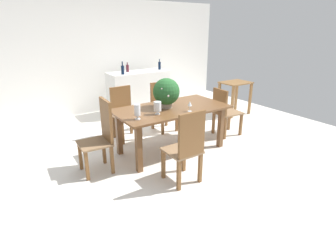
% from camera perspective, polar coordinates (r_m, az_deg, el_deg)
% --- Properties ---
extents(ground_plane, '(7.04, 7.04, 0.00)m').
position_cam_1_polar(ground_plane, '(4.79, -1.04, -5.23)').
color(ground_plane, silver).
extents(back_wall, '(6.40, 0.10, 2.60)m').
position_cam_1_polar(back_wall, '(6.74, -13.30, 12.91)').
color(back_wall, white).
rests_on(back_wall, ground).
extents(dining_table, '(1.83, 0.95, 0.75)m').
position_cam_1_polar(dining_table, '(4.35, 0.73, 1.30)').
color(dining_table, brown).
rests_on(dining_table, ground).
extents(chair_head_end, '(0.44, 0.44, 1.05)m').
position_cam_1_polar(chair_head_end, '(3.88, -14.03, -2.81)').
color(chair_head_end, brown).
rests_on(chair_head_end, ground).
extents(chair_far_left, '(0.46, 0.46, 0.96)m').
position_cam_1_polar(chair_far_left, '(5.00, -9.42, 2.04)').
color(chair_far_left, brown).
rests_on(chair_far_left, ground).
extents(chair_near_left, '(0.43, 0.44, 1.02)m').
position_cam_1_polar(chair_near_left, '(3.43, 4.02, -5.43)').
color(chair_near_left, brown).
rests_on(chair_near_left, ground).
extents(chair_foot_end, '(0.49, 0.43, 0.91)m').
position_cam_1_polar(chair_foot_end, '(5.14, 11.85, 2.05)').
color(chair_foot_end, brown).
rests_on(chair_foot_end, ground).
extents(chair_far_right, '(0.41, 0.45, 0.95)m').
position_cam_1_polar(chair_far_right, '(5.37, -1.36, 3.40)').
color(chair_far_right, brown).
rests_on(chair_far_right, ground).
extents(flower_centerpiece, '(0.42, 0.42, 0.48)m').
position_cam_1_polar(flower_centerpiece, '(4.25, -0.36, 5.95)').
color(flower_centerpiece, gray).
rests_on(flower_centerpiece, dining_table).
extents(crystal_vase_left, '(0.09, 0.09, 0.22)m').
position_cam_1_polar(crystal_vase_left, '(3.75, -6.55, 2.02)').
color(crystal_vase_left, silver).
rests_on(crystal_vase_left, dining_table).
extents(crystal_vase_center_near, '(0.11, 0.11, 0.19)m').
position_cam_1_polar(crystal_vase_center_near, '(3.95, -2.26, 2.85)').
color(crystal_vase_center_near, silver).
rests_on(crystal_vase_center_near, dining_table).
extents(wine_glass, '(0.06, 0.06, 0.16)m').
position_cam_1_polar(wine_glass, '(4.11, 4.66, 3.41)').
color(wine_glass, silver).
rests_on(wine_glass, dining_table).
extents(kitchen_counter, '(1.42, 0.58, 0.99)m').
position_cam_1_polar(kitchen_counter, '(6.52, -6.22, 5.90)').
color(kitchen_counter, silver).
rests_on(kitchen_counter, ground).
extents(wine_bottle_tall, '(0.07, 0.07, 0.28)m').
position_cam_1_polar(wine_bottle_tall, '(6.07, -9.62, 10.53)').
color(wine_bottle_tall, '#0F1E38').
rests_on(wine_bottle_tall, kitchen_counter).
extents(wine_bottle_clear, '(0.07, 0.07, 0.22)m').
position_cam_1_polar(wine_bottle_clear, '(6.41, -8.61, 10.85)').
color(wine_bottle_clear, '#511E28').
rests_on(wine_bottle_clear, kitchen_counter).
extents(wine_bottle_dark, '(0.06, 0.06, 0.25)m').
position_cam_1_polar(wine_bottle_dark, '(6.71, -1.83, 11.51)').
color(wine_bottle_dark, '#0F1E38').
rests_on(wine_bottle_dark, kitchen_counter).
extents(side_table, '(0.67, 0.52, 0.77)m').
position_cam_1_polar(side_table, '(6.52, 14.09, 6.20)').
color(side_table, brown).
rests_on(side_table, ground).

